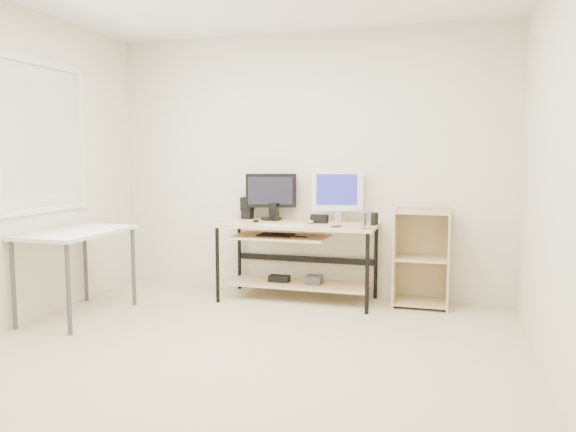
{
  "coord_description": "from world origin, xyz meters",
  "views": [
    {
      "loc": [
        1.41,
        -3.45,
        1.39
      ],
      "look_at": [
        0.01,
        1.3,
        0.86
      ],
      "focal_mm": 35.0,
      "sensor_mm": 36.0,
      "label": 1
    }
  ],
  "objects_px": {
    "desk": "(295,245)",
    "audio_controller": "(274,212)",
    "shelf_unit": "(422,257)",
    "black_monitor": "(271,193)",
    "white_imac": "(337,191)",
    "side_table": "(76,240)"
  },
  "relations": [
    {
      "from": "desk",
      "to": "audio_controller",
      "type": "relative_size",
      "value": 8.56
    },
    {
      "from": "shelf_unit",
      "to": "audio_controller",
      "type": "distance_m",
      "value": 1.48
    },
    {
      "from": "black_monitor",
      "to": "white_imac",
      "type": "relative_size",
      "value": 0.95
    },
    {
      "from": "black_monitor",
      "to": "white_imac",
      "type": "distance_m",
      "value": 0.68
    },
    {
      "from": "desk",
      "to": "white_imac",
      "type": "distance_m",
      "value": 0.66
    },
    {
      "from": "side_table",
      "to": "black_monitor",
      "type": "relative_size",
      "value": 2.0
    },
    {
      "from": "black_monitor",
      "to": "audio_controller",
      "type": "height_order",
      "value": "black_monitor"
    },
    {
      "from": "white_imac",
      "to": "side_table",
      "type": "bearing_deg",
      "value": -165.14
    },
    {
      "from": "side_table",
      "to": "audio_controller",
      "type": "height_order",
      "value": "audio_controller"
    },
    {
      "from": "shelf_unit",
      "to": "side_table",
      "type": "bearing_deg",
      "value": -156.67
    },
    {
      "from": "white_imac",
      "to": "audio_controller",
      "type": "distance_m",
      "value": 0.66
    },
    {
      "from": "black_monitor",
      "to": "white_imac",
      "type": "height_order",
      "value": "white_imac"
    },
    {
      "from": "desk",
      "to": "side_table",
      "type": "distance_m",
      "value": 1.97
    },
    {
      "from": "side_table",
      "to": "white_imac",
      "type": "height_order",
      "value": "white_imac"
    },
    {
      "from": "white_imac",
      "to": "audio_controller",
      "type": "bearing_deg",
      "value": 168.45
    },
    {
      "from": "desk",
      "to": "audio_controller",
      "type": "bearing_deg",
      "value": 155.61
    },
    {
      "from": "side_table",
      "to": "shelf_unit",
      "type": "xyz_separation_m",
      "value": [
        2.83,
        1.22,
        -0.22
      ]
    },
    {
      "from": "desk",
      "to": "black_monitor",
      "type": "height_order",
      "value": "black_monitor"
    },
    {
      "from": "shelf_unit",
      "to": "black_monitor",
      "type": "bearing_deg",
      "value": 178.84
    },
    {
      "from": "side_table",
      "to": "white_imac",
      "type": "relative_size",
      "value": 1.91
    },
    {
      "from": "desk",
      "to": "side_table",
      "type": "height_order",
      "value": "same"
    },
    {
      "from": "audio_controller",
      "to": "desk",
      "type": "bearing_deg",
      "value": -12.31
    }
  ]
}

